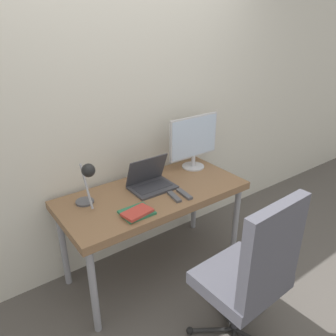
% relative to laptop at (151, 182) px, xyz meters
% --- Properties ---
extents(ground_plane, '(12.00, 12.00, 0.00)m').
position_rel_laptop_xyz_m(ground_plane, '(-0.02, -0.41, -0.81)').
color(ground_plane, '#514C47').
extents(wall_back, '(8.00, 0.05, 2.60)m').
position_rel_laptop_xyz_m(wall_back, '(-0.02, 0.33, 0.49)').
color(wall_back, beige).
rests_on(wall_back, ground_plane).
extents(desk, '(1.45, 0.68, 0.76)m').
position_rel_laptop_xyz_m(desk, '(-0.02, -0.07, -0.12)').
color(desk, brown).
rests_on(desk, ground_plane).
extents(laptop, '(0.34, 0.25, 0.25)m').
position_rel_laptop_xyz_m(laptop, '(0.00, 0.00, 0.00)').
color(laptop, '#38383D').
rests_on(laptop, desk).
extents(monitor, '(0.51, 0.20, 0.47)m').
position_rel_laptop_xyz_m(monitor, '(0.52, 0.10, 0.21)').
color(monitor, '#B7B7BC').
rests_on(monitor, desk).
extents(desk_lamp, '(0.13, 0.25, 0.36)m').
position_rel_laptop_xyz_m(desk_lamp, '(-0.52, -0.02, 0.17)').
color(desk_lamp, '#4C4C51').
rests_on(desk_lamp, desk).
extents(office_chair, '(0.61, 0.63, 1.11)m').
position_rel_laptop_xyz_m(office_chair, '(0.06, -1.01, -0.20)').
color(office_chair, black).
rests_on(office_chair, ground_plane).
extents(book_stack, '(0.23, 0.19, 0.04)m').
position_rel_laptop_xyz_m(book_stack, '(-0.29, -0.28, -0.03)').
color(book_stack, '#286B47').
rests_on(book_stack, desk).
extents(tv_remote, '(0.06, 0.16, 0.02)m').
position_rel_laptop_xyz_m(tv_remote, '(0.05, -0.24, -0.04)').
color(tv_remote, '#4C4C51').
rests_on(tv_remote, desk).
extents(media_remote, '(0.06, 0.17, 0.02)m').
position_rel_laptop_xyz_m(media_remote, '(0.13, -0.26, -0.04)').
color(media_remote, '#4C4C51').
rests_on(media_remote, desk).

